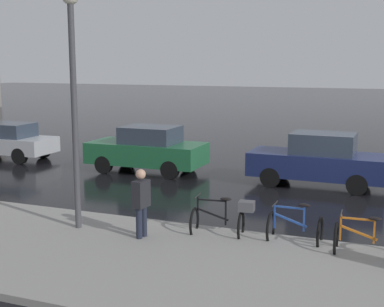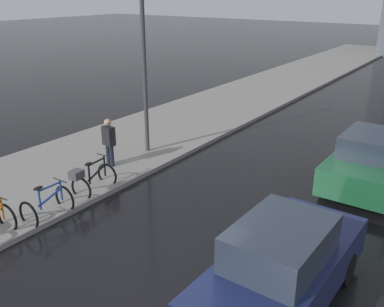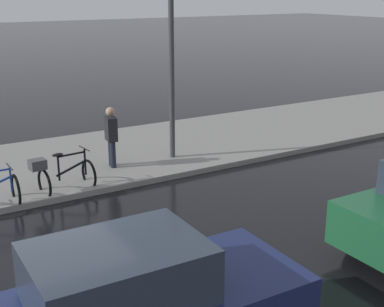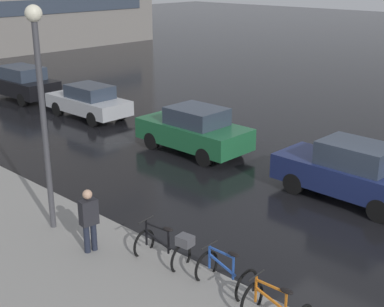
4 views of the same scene
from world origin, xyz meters
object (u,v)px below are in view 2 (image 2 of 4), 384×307
Objects in this scene: bicycle_third at (90,179)px; pedestrian at (109,141)px; car_navy at (282,267)px; streetlamp at (144,48)px; car_green at (372,161)px; bicycle_second at (47,205)px.

bicycle_third is 0.86× the size of pedestrian.
car_navy is 0.77× the size of streetlamp.
car_green is at bearing 25.41° from pedestrian.
car_navy reaches higher than bicycle_second.
streetlamp is (-6.95, 4.45, 2.78)m from car_navy.
pedestrian is (-7.04, 2.76, 0.09)m from car_navy.
car_green is at bearing 13.40° from streetlamp.
car_navy is at bearing -90.23° from car_green.
streetlamp reaches higher than pedestrian.
car_navy is 1.03× the size of car_green.
bicycle_second is at bearing -71.84° from pedestrian.
bicycle_third is at bearing 169.55° from car_navy.
streetlamp reaches higher than bicycle_second.
pedestrian reaches higher than bicycle_second.
car_green reaches higher than bicycle_second.
car_green is 7.82m from pedestrian.
streetlamp is at bearing 87.04° from pedestrian.
bicycle_third is 0.33× the size of car_navy.
bicycle_third is 6.27m from car_navy.
bicycle_second is 0.27× the size of car_green.
car_navy is at bearing 4.00° from bicycle_second.
bicycle_second is 5.92m from streetlamp.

